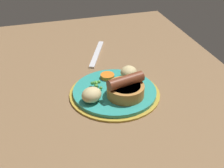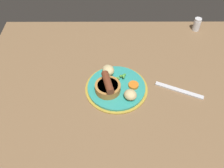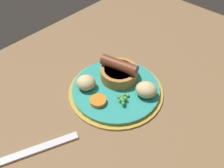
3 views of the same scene
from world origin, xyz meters
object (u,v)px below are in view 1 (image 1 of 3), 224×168
Objects in this scene: potato_chunk_0 at (129,72)px; carrot_slice_0 at (107,76)px; sausage_pudding at (126,88)px; pea_pile at (96,85)px; dinner_plate at (115,93)px; potato_chunk_2 at (92,95)px; fork at (97,54)px.

carrot_slice_0 is (-1.51, -5.54, -1.16)cm from potato_chunk_0.
potato_chunk_0 is (-7.97, 3.55, -0.41)cm from sausage_pudding.
pea_pile is at bearing -44.26° from carrot_slice_0.
potato_chunk_0 reaches higher than pea_pile.
dinner_plate is at bearing 64.02° from pea_pile.
potato_chunk_2 is at bearing -65.52° from dinner_plate.
potato_chunk_2 is at bearing -57.08° from potato_chunk_0.
potato_chunk_2 is 0.28× the size of fork.
pea_pile is 1.00× the size of carrot_slice_0.
potato_chunk_2 is at bearing -14.33° from sausage_pudding.
carrot_slice_0 is at bearing -91.66° from sausage_pudding.
fork is (-16.97, 1.21, -1.63)cm from carrot_slice_0.
carrot_slice_0 is at bearing 135.74° from pea_pile.
carrot_slice_0 is (-9.48, -2.00, -1.57)cm from sausage_pudding.
sausage_pudding reaches higher than potato_chunk_2.
fork is (-26.34, 7.79, -2.88)cm from potato_chunk_2.
sausage_pudding is at bearing -23.99° from potato_chunk_0.
carrot_slice_0 is (-6.30, -0.15, 1.37)cm from dinner_plate.
dinner_plate is at bearing 114.48° from potato_chunk_2.
dinner_plate is 4.59× the size of potato_chunk_2.
fork is (-26.45, -0.79, -3.21)cm from sausage_pudding.
pea_pile reaches higher than carrot_slice_0.
potato_chunk_0 is 0.92× the size of potato_chunk_2.
potato_chunk_2 is (3.07, -6.73, 2.61)cm from dinner_plate.
sausage_pudding is at bearing 89.21° from potato_chunk_2.
potato_chunk_2 reaches higher than dinner_plate.
potato_chunk_2 reaches higher than fork.
dinner_plate is at bearing 1.34° from carrot_slice_0.
potato_chunk_0 reaches higher than fork.
sausage_pudding reaches higher than fork.
carrot_slice_0 is at bearing 144.88° from potato_chunk_2.
pea_pile is 0.21× the size of fork.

